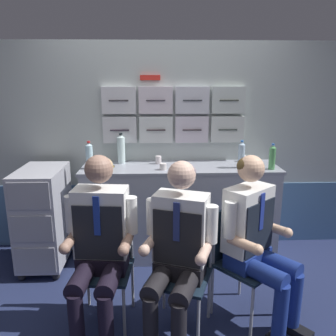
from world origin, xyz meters
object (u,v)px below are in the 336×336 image
(crew_member_right, at_px, (178,246))
(snack_banana, at_px, (105,168))
(crew_member_by_counter, at_px, (257,235))
(water_bottle_clear, at_px, (89,156))
(crew_member_left, at_px, (99,239))
(folding_chair_by_counter, at_px, (237,250))
(folding_chair_left, at_px, (106,253))
(folding_chair_right, at_px, (184,259))
(service_trolley, at_px, (44,215))
(espresso_cup_small, at_px, (158,160))

(crew_member_right, bearing_deg, snack_banana, 119.95)
(crew_member_by_counter, xyz_separation_m, water_bottle_clear, (-1.35, 0.97, 0.38))
(crew_member_left, bearing_deg, folding_chair_by_counter, 9.53)
(crew_member_right, bearing_deg, water_bottle_clear, 124.61)
(folding_chair_left, xyz_separation_m, snack_banana, (-0.10, 0.82, 0.46))
(water_bottle_clear, bearing_deg, crew_member_left, -76.94)
(folding_chair_right, distance_m, crew_member_right, 0.24)
(crew_member_left, bearing_deg, folding_chair_left, 84.39)
(crew_member_left, distance_m, snack_banana, 1.01)
(service_trolley, bearing_deg, espresso_cup_small, 14.92)
(folding_chair_left, height_order, water_bottle_clear, water_bottle_clear)
(water_bottle_clear, bearing_deg, crew_member_right, -55.39)
(crew_member_by_counter, distance_m, snack_banana, 1.54)
(folding_chair_left, xyz_separation_m, crew_member_left, (-0.02, -0.16, 0.20))
(service_trolley, bearing_deg, folding_chair_right, -33.90)
(folding_chair_left, xyz_separation_m, espresso_cup_small, (0.41, 1.04, 0.48))
(folding_chair_right, bearing_deg, crew_member_left, -175.10)
(folding_chair_right, height_order, snack_banana, snack_banana)
(crew_member_left, relative_size, folding_chair_right, 1.54)
(folding_chair_left, distance_m, folding_chair_right, 0.59)
(water_bottle_clear, distance_m, snack_banana, 0.19)
(crew_member_left, distance_m, folding_chair_by_counter, 1.04)
(service_trolley, height_order, snack_banana, snack_banana)
(espresso_cup_small, bearing_deg, water_bottle_clear, -165.01)
(crew_member_left, bearing_deg, folding_chair_right, 4.90)
(folding_chair_left, distance_m, folding_chair_by_counter, 1.00)
(service_trolley, height_order, crew_member_left, crew_member_left)
(folding_chair_by_counter, height_order, snack_banana, snack_banana)
(service_trolley, bearing_deg, snack_banana, 6.83)
(service_trolley, distance_m, folding_chair_by_counter, 1.84)
(crew_member_left, distance_m, espresso_cup_small, 1.30)
(crew_member_right, relative_size, snack_banana, 7.31)
(crew_member_by_counter, bearing_deg, espresso_cup_small, 121.05)
(crew_member_left, xyz_separation_m, folding_chair_by_counter, (1.01, 0.17, -0.20))
(folding_chair_left, bearing_deg, crew_member_left, -95.61)
(espresso_cup_small, bearing_deg, snack_banana, -156.27)
(espresso_cup_small, bearing_deg, service_trolley, -165.08)
(crew_member_right, bearing_deg, espresso_cup_small, 95.03)
(folding_chair_by_counter, relative_size, espresso_cup_small, 10.50)
(crew_member_by_counter, xyz_separation_m, snack_banana, (-1.20, 0.93, 0.27))
(snack_banana, bearing_deg, folding_chair_right, -53.93)
(folding_chair_by_counter, bearing_deg, crew_member_right, -150.54)
(folding_chair_by_counter, height_order, espresso_cup_small, espresso_cup_small)
(folding_chair_left, relative_size, water_bottle_clear, 3.11)
(crew_member_right, relative_size, folding_chair_by_counter, 1.51)
(water_bottle_clear, bearing_deg, espresso_cup_small, 14.99)
(crew_member_right, bearing_deg, folding_chair_by_counter, 29.46)
(folding_chair_right, relative_size, water_bottle_clear, 3.11)
(service_trolley, bearing_deg, crew_member_left, -53.07)
(crew_member_right, xyz_separation_m, crew_member_by_counter, (0.58, 0.15, 0.00))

